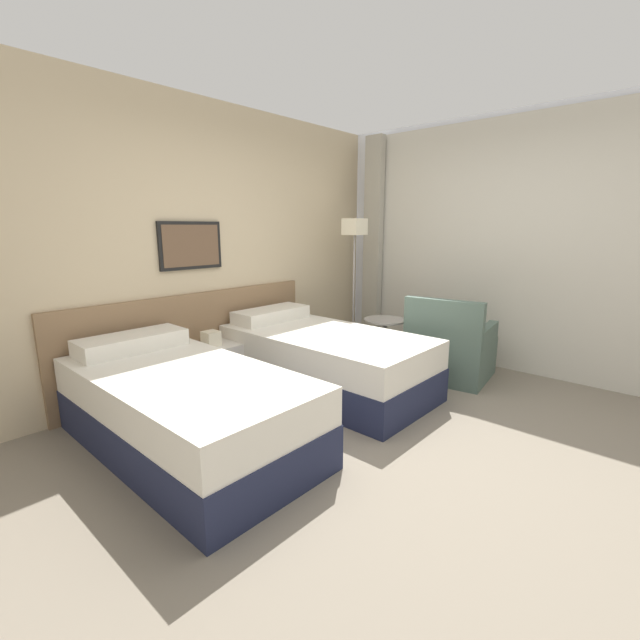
% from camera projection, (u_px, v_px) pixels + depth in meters
% --- Properties ---
extents(ground_plane, '(16.00, 16.00, 0.00)m').
position_uv_depth(ground_plane, '(395.00, 441.00, 3.14)').
color(ground_plane, slate).
extents(wall_headboard, '(10.00, 0.10, 2.70)m').
position_uv_depth(wall_headboard, '(215.00, 251.00, 4.24)').
color(wall_headboard, '#C6B28E').
rests_on(wall_headboard, ground_plane).
extents(wall_window, '(0.21, 4.60, 2.70)m').
position_uv_depth(wall_window, '(525.00, 246.00, 4.43)').
color(wall_window, white).
rests_on(wall_window, ground_plane).
extents(bed_near_door, '(1.03, 2.00, 0.69)m').
position_uv_depth(bed_near_door, '(185.00, 407.00, 3.01)').
color(bed_near_door, '#1E233D').
rests_on(bed_near_door, ground_plane).
extents(bed_near_window, '(1.03, 2.00, 0.69)m').
position_uv_depth(bed_near_window, '(324.00, 360.00, 4.09)').
color(bed_near_window, '#1E233D').
rests_on(bed_near_window, ground_plane).
extents(nightstand, '(0.50, 0.37, 0.58)m').
position_uv_depth(nightstand, '(213.00, 367.00, 4.06)').
color(nightstand, beige).
rests_on(nightstand, ground_plane).
extents(floor_lamp, '(0.24, 0.24, 1.63)m').
position_uv_depth(floor_lamp, '(354.00, 245.00, 5.02)').
color(floor_lamp, '#9E9993').
rests_on(floor_lamp, ground_plane).
extents(side_table, '(0.46, 0.46, 0.55)m').
position_uv_depth(side_table, '(384.00, 334.00, 4.69)').
color(side_table, gray).
rests_on(side_table, ground_plane).
extents(armchair, '(0.86, 0.86, 0.86)m').
position_uv_depth(armchair, '(450.00, 352.00, 4.41)').
color(armchair, '#4C6056').
rests_on(armchair, ground_plane).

